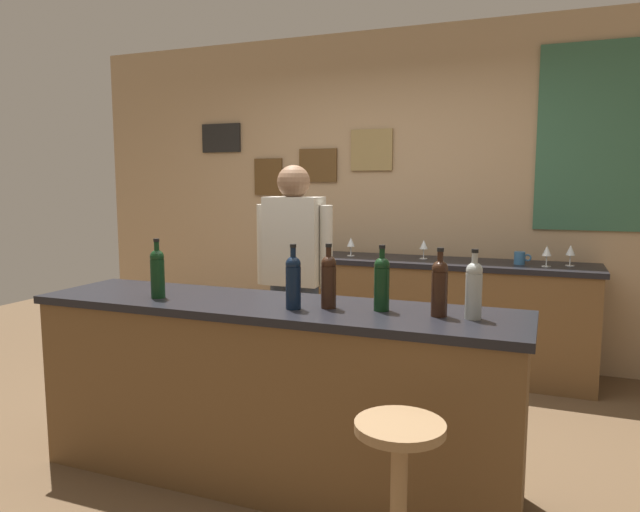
{
  "coord_description": "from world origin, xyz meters",
  "views": [
    {
      "loc": [
        1.26,
        -2.92,
        1.51
      ],
      "look_at": [
        -0.07,
        0.45,
        1.05
      ],
      "focal_mm": 32.54,
      "sensor_mm": 36.0,
      "label": 1
    }
  ],
  "objects_px": {
    "wine_bottle_c": "(329,280)",
    "wine_glass_d": "(571,251)",
    "bar_stool": "(399,482)",
    "wine_glass_c": "(547,252)",
    "wine_bottle_f": "(474,288)",
    "wine_glass_b": "(424,245)",
    "bartender": "(294,272)",
    "wine_bottle_d": "(382,282)",
    "wine_bottle_e": "(440,286)",
    "wine_bottle_b": "(293,280)",
    "wine_glass_a": "(351,243)",
    "wine_bottle_a": "(157,272)",
    "coffee_mug": "(520,258)"
  },
  "relations": [
    {
      "from": "wine_bottle_b",
      "to": "wine_glass_d",
      "type": "distance_m",
      "value": 2.51
    },
    {
      "from": "wine_bottle_e",
      "to": "wine_glass_b",
      "type": "height_order",
      "value": "wine_bottle_e"
    },
    {
      "from": "bartender",
      "to": "wine_bottle_c",
      "type": "distance_m",
      "value": 1.01
    },
    {
      "from": "wine_glass_c",
      "to": "coffee_mug",
      "type": "relative_size",
      "value": 1.24
    },
    {
      "from": "bar_stool",
      "to": "bartender",
      "type": "bearing_deg",
      "value": 125.81
    },
    {
      "from": "wine_bottle_c",
      "to": "wine_bottle_d",
      "type": "distance_m",
      "value": 0.25
    },
    {
      "from": "wine_bottle_b",
      "to": "wine_bottle_f",
      "type": "height_order",
      "value": "same"
    },
    {
      "from": "bar_stool",
      "to": "wine_bottle_d",
      "type": "height_order",
      "value": "wine_bottle_d"
    },
    {
      "from": "wine_bottle_e",
      "to": "wine_glass_b",
      "type": "relative_size",
      "value": 1.97
    },
    {
      "from": "bar_stool",
      "to": "wine_bottle_f",
      "type": "distance_m",
      "value": 0.89
    },
    {
      "from": "wine_glass_d",
      "to": "wine_bottle_f",
      "type": "bearing_deg",
      "value": -102.23
    },
    {
      "from": "wine_bottle_a",
      "to": "wine_glass_a",
      "type": "distance_m",
      "value": 2.18
    },
    {
      "from": "wine_bottle_a",
      "to": "wine_bottle_c",
      "type": "height_order",
      "value": "same"
    },
    {
      "from": "wine_bottle_e",
      "to": "wine_bottle_d",
      "type": "bearing_deg",
      "value": 176.19
    },
    {
      "from": "wine_glass_c",
      "to": "wine_bottle_f",
      "type": "bearing_deg",
      "value": -98.3
    },
    {
      "from": "wine_bottle_f",
      "to": "wine_glass_a",
      "type": "bearing_deg",
      "value": 121.38
    },
    {
      "from": "wine_glass_a",
      "to": "wine_bottle_a",
      "type": "bearing_deg",
      "value": -98.56
    },
    {
      "from": "wine_glass_b",
      "to": "wine_bottle_e",
      "type": "bearing_deg",
      "value": -76.72
    },
    {
      "from": "wine_bottle_e",
      "to": "coffee_mug",
      "type": "distance_m",
      "value": 2.05
    },
    {
      "from": "wine_bottle_c",
      "to": "wine_bottle_a",
      "type": "bearing_deg",
      "value": -174.13
    },
    {
      "from": "bar_stool",
      "to": "wine_bottle_c",
      "type": "distance_m",
      "value": 1.0
    },
    {
      "from": "wine_bottle_f",
      "to": "wine_glass_a",
      "type": "relative_size",
      "value": 1.97
    },
    {
      "from": "bartender",
      "to": "wine_bottle_f",
      "type": "distance_m",
      "value": 1.47
    },
    {
      "from": "wine_bottle_f",
      "to": "wine_glass_b",
      "type": "height_order",
      "value": "wine_bottle_f"
    },
    {
      "from": "bar_stool",
      "to": "wine_bottle_d",
      "type": "distance_m",
      "value": 0.92
    },
    {
      "from": "wine_bottle_b",
      "to": "wine_glass_d",
      "type": "xyz_separation_m",
      "value": [
        1.26,
        2.17,
        -0.05
      ]
    },
    {
      "from": "wine_glass_b",
      "to": "wine_glass_d",
      "type": "distance_m",
      "value": 1.09
    },
    {
      "from": "wine_glass_c",
      "to": "wine_glass_d",
      "type": "distance_m",
      "value": 0.19
    },
    {
      "from": "bar_stool",
      "to": "wine_bottle_c",
      "type": "xyz_separation_m",
      "value": [
        -0.5,
        0.62,
        0.6
      ]
    },
    {
      "from": "wine_bottle_e",
      "to": "wine_bottle_f",
      "type": "relative_size",
      "value": 1.0
    },
    {
      "from": "wine_bottle_f",
      "to": "wine_bottle_d",
      "type": "bearing_deg",
      "value": 177.99
    },
    {
      "from": "bar_stool",
      "to": "wine_glass_c",
      "type": "xyz_separation_m",
      "value": [
        0.45,
        2.61,
        0.55
      ]
    },
    {
      "from": "wine_bottle_b",
      "to": "wine_bottle_e",
      "type": "distance_m",
      "value": 0.67
    },
    {
      "from": "wine_bottle_f",
      "to": "wine_glass_b",
      "type": "relative_size",
      "value": 1.97
    },
    {
      "from": "bartender",
      "to": "bar_stool",
      "type": "distance_m",
      "value": 1.87
    },
    {
      "from": "wine_bottle_b",
      "to": "wine_glass_a",
      "type": "xyz_separation_m",
      "value": [
        -0.43,
        2.14,
        -0.05
      ]
    },
    {
      "from": "wine_bottle_e",
      "to": "wine_glass_a",
      "type": "xyz_separation_m",
      "value": [
        -1.1,
        2.04,
        -0.05
      ]
    },
    {
      "from": "wine_bottle_a",
      "to": "wine_glass_d",
      "type": "bearing_deg",
      "value": 47.3
    },
    {
      "from": "wine_glass_d",
      "to": "wine_bottle_b",
      "type": "bearing_deg",
      "value": -120.11
    },
    {
      "from": "wine_bottle_c",
      "to": "wine_glass_d",
      "type": "distance_m",
      "value": 2.37
    },
    {
      "from": "wine_glass_c",
      "to": "wine_glass_a",
      "type": "bearing_deg",
      "value": 177.23
    },
    {
      "from": "wine_bottle_d",
      "to": "wine_glass_c",
      "type": "distance_m",
      "value": 2.07
    },
    {
      "from": "bar_stool",
      "to": "wine_bottle_e",
      "type": "bearing_deg",
      "value": 88.74
    },
    {
      "from": "wine_bottle_b",
      "to": "wine_glass_a",
      "type": "bearing_deg",
      "value": 101.43
    },
    {
      "from": "wine_bottle_e",
      "to": "bar_stool",
      "type": "bearing_deg",
      "value": -91.26
    },
    {
      "from": "bar_stool",
      "to": "wine_bottle_e",
      "type": "distance_m",
      "value": 0.88
    },
    {
      "from": "bartender",
      "to": "wine_glass_c",
      "type": "distance_m",
      "value": 1.89
    },
    {
      "from": "bartender",
      "to": "wine_bottle_c",
      "type": "height_order",
      "value": "bartender"
    },
    {
      "from": "wine_bottle_d",
      "to": "wine_bottle_f",
      "type": "height_order",
      "value": "same"
    },
    {
      "from": "wine_bottle_a",
      "to": "wine_glass_d",
      "type": "distance_m",
      "value": 2.97
    }
  ]
}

